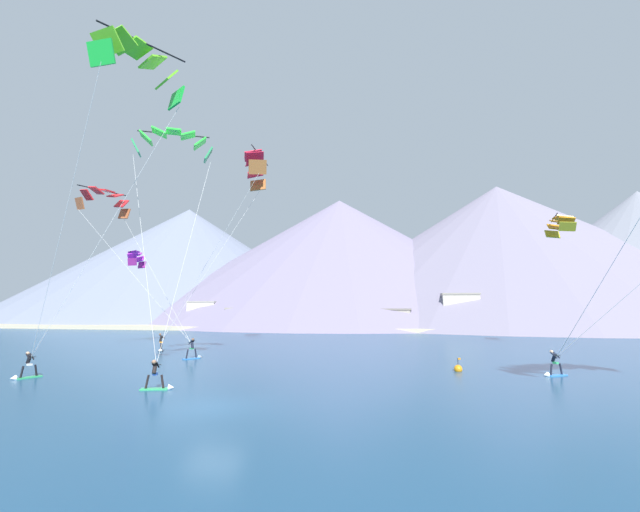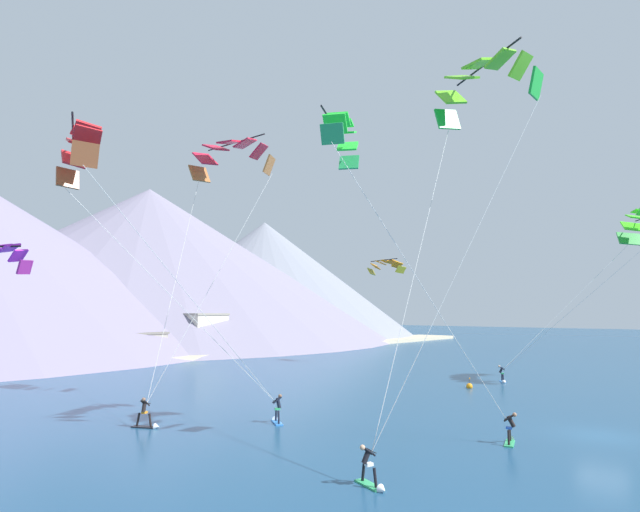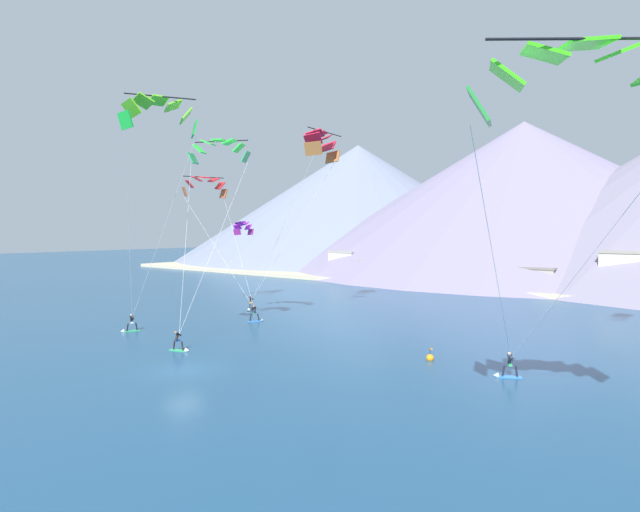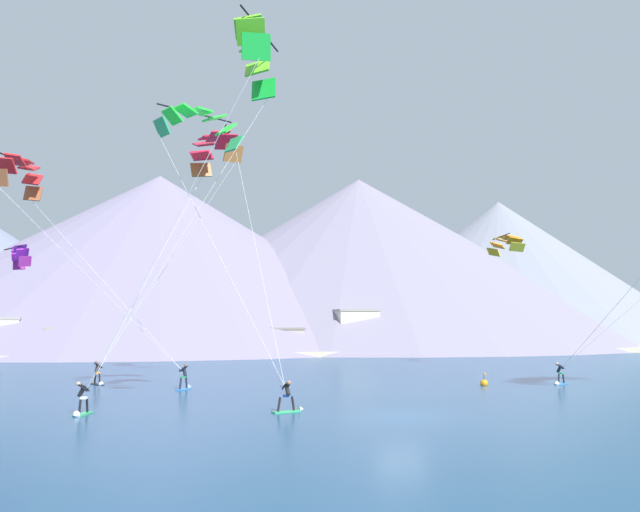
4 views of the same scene
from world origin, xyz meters
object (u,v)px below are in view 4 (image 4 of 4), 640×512
object	(u,v)px
kitesurfer_far_right	(290,402)
parafoil_kite_near_trail	(21,173)
kitesurfer_far_left	(81,405)
parafoil_kite_far_left	(253,52)
parafoil_kite_distant_high_outer	(506,243)
kitesurfer_near_trail	(185,381)
parafoil_kite_far_right	(200,124)
parafoil_kite_near_lead	(213,149)
kitesurfer_near_lead	(98,377)
kitesurfer_mid_center	(559,378)
parafoil_kite_distant_low_drift	(20,254)
race_marker_buoy	(484,383)

from	to	relation	value
kitesurfer_far_right	parafoil_kite_near_trail	distance (m)	26.24
kitesurfer_far_left	parafoil_kite_far_left	xyz separation A→B (m)	(7.96, -1.75, 18.12)
parafoil_kite_distant_high_outer	parafoil_kite_far_left	bearing A→B (deg)	-139.53
kitesurfer_near_trail	kitesurfer_far_right	distance (m)	13.33
kitesurfer_far_right	parafoil_kite_far_right	distance (m)	18.60
kitesurfer_far_right	parafoil_kite_near_lead	bearing A→B (deg)	96.19
kitesurfer_near_trail	kitesurfer_far_left	world-z (taller)	kitesurfer_near_trail
kitesurfer_near_lead	kitesurfer_mid_center	distance (m)	33.62
parafoil_kite_near_trail	parafoil_kite_far_right	xyz separation A→B (m)	(11.64, -7.66, 2.12)
kitesurfer_near_trail	parafoil_kite_near_lead	size ratio (longest dim) A/B	0.10
parafoil_kite_near_lead	parafoil_kite_distant_high_outer	world-z (taller)	parafoil_kite_near_lead
kitesurfer_near_lead	parafoil_kite_near_lead	world-z (taller)	parafoil_kite_near_lead
parafoil_kite_distant_low_drift	race_marker_buoy	size ratio (longest dim) A/B	3.88
kitesurfer_mid_center	parafoil_kite_far_right	distance (m)	31.07
kitesurfer_mid_center	kitesurfer_near_lead	bearing A→B (deg)	165.37
kitesurfer_mid_center	kitesurfer_far_left	world-z (taller)	kitesurfer_mid_center
kitesurfer_far_right	kitesurfer_near_lead	bearing A→B (deg)	121.04
kitesurfer_near_trail	parafoil_kite_near_lead	distance (m)	20.12
kitesurfer_far_right	parafoil_kite_far_left	size ratio (longest dim) A/B	0.10
parafoil_kite_far_left	parafoil_kite_far_right	xyz separation A→B (m)	(-2.10, 7.69, -1.65)
kitesurfer_far_left	parafoil_kite_near_lead	xyz separation A→B (m)	(7.85, 18.67, 18.51)
parafoil_kite_far_left	parafoil_kite_far_right	bearing A→B (deg)	105.31
kitesurfer_mid_center	kitesurfer_far_left	xyz separation A→B (m)	(-32.17, -7.17, -0.00)
parafoil_kite_far_left	parafoil_kite_distant_low_drift	distance (m)	28.26
parafoil_kite_distant_high_outer	race_marker_buoy	xyz separation A→B (m)	(-12.69, -16.90, -12.74)
kitesurfer_far_left	parafoil_kite_near_trail	world-z (taller)	parafoil_kite_near_trail
kitesurfer_near_lead	parafoil_kite_distant_low_drift	bearing A→B (deg)	143.02
parafoil_kite_near_lead	kitesurfer_near_lead	bearing A→B (deg)	-159.90
kitesurfer_near_lead	kitesurfer_far_right	bearing A→B (deg)	-58.96
kitesurfer_mid_center	race_marker_buoy	size ratio (longest dim) A/B	1.67
kitesurfer_far_right	parafoil_kite_far_left	world-z (taller)	parafoil_kite_far_left
kitesurfer_mid_center	parafoil_kite_far_left	distance (m)	31.53
kitesurfer_near_trail	kitesurfer_far_right	size ratio (longest dim) A/B	1.01
kitesurfer_near_lead	kitesurfer_mid_center	world-z (taller)	kitesurfer_near_lead
kitesurfer_near_lead	parafoil_kite_distant_high_outer	bearing A→B (deg)	13.13
parafoil_kite_far_right	kitesurfer_near_trail	bearing A→B (deg)	93.21
parafoil_kite_far_right	race_marker_buoy	xyz separation A→B (m)	(20.63, 2.05, -16.78)
kitesurfer_near_trail	kitesurfer_far_left	bearing A→B (deg)	-117.04
kitesurfer_near_trail	kitesurfer_mid_center	bearing A→B (deg)	-8.01
parafoil_kite_far_left	parafoil_kite_distant_high_outer	bearing A→B (deg)	40.47
parafoil_kite_near_trail	parafoil_kite_distant_high_outer	size ratio (longest dim) A/B	2.64
kitesurfer_near_trail	parafoil_kite_distant_high_outer	xyz separation A→B (m)	(33.60, 13.97, 12.35)
race_marker_buoy	kitesurfer_far_left	bearing A→B (deg)	-163.22
parafoil_kite_distant_high_outer	kitesurfer_far_left	bearing A→B (deg)	-147.58
kitesurfer_far_left	parafoil_kite_distant_low_drift	distance (m)	23.72
race_marker_buoy	kitesurfer_far_right	bearing A→B (deg)	-149.63
kitesurfer_mid_center	kitesurfer_far_right	size ratio (longest dim) A/B	0.96
parafoil_kite_near_trail	parafoil_kite_distant_high_outer	world-z (taller)	parafoil_kite_near_trail
kitesurfer_far_right	parafoil_kite_far_left	distance (m)	18.23
parafoil_kite_far_left	race_marker_buoy	world-z (taller)	parafoil_kite_far_left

